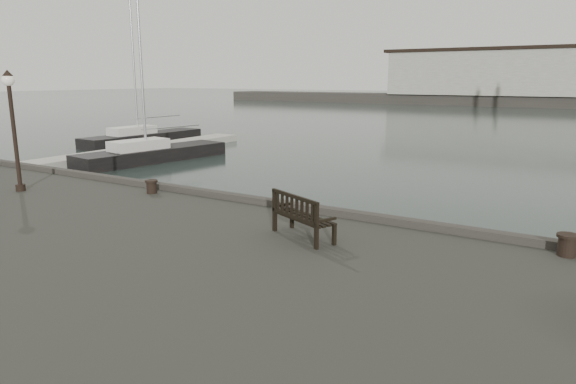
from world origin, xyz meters
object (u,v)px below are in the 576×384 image
(bench, at_px, (302,224))
(bollard_left, at_px, (152,187))
(yacht_b, at_px, (144,140))
(lamp_post, at_px, (12,114))
(yacht_c, at_px, (153,157))
(bollard_right, at_px, (567,245))

(bench, distance_m, bollard_left, 6.43)
(yacht_b, bearing_deg, lamp_post, -48.37)
(bench, distance_m, yacht_b, 31.97)
(lamp_post, bearing_deg, yacht_b, 128.50)
(lamp_post, height_order, yacht_c, yacht_c)
(lamp_post, bearing_deg, bench, 2.37)
(bollard_left, height_order, yacht_c, yacht_c)
(bench, distance_m, lamp_post, 10.24)
(bollard_right, bearing_deg, yacht_b, 150.41)
(yacht_c, bearing_deg, bollard_left, -35.43)
(yacht_b, height_order, yacht_c, yacht_b)
(bench, height_order, bollard_right, bench)
(bench, relative_size, yacht_c, 0.13)
(bench, bearing_deg, lamp_post, -153.73)
(bollard_right, relative_size, lamp_post, 0.12)
(bollard_left, height_order, lamp_post, lamp_post)
(bench, xyz_separation_m, bollard_left, (-6.25, 1.52, -0.11))
(bollard_left, bearing_deg, lamp_post, -152.86)
(lamp_post, xyz_separation_m, yacht_c, (-8.27, 13.54, -3.70))
(bollard_right, distance_m, lamp_post, 15.41)
(lamp_post, relative_size, yacht_b, 0.27)
(bench, distance_m, bollard_right, 5.37)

